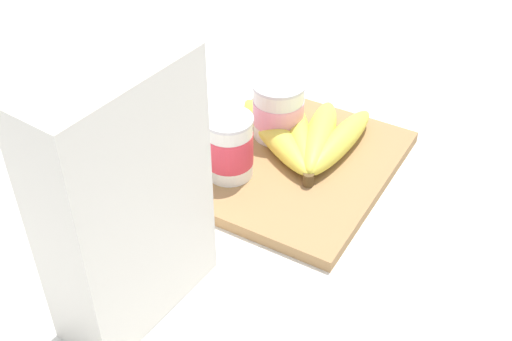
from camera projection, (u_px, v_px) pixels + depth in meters
name	position (u px, v px, depth m)	size (l,w,h in m)	color
ground_plane	(293.00, 169.00, 0.88)	(2.40, 2.40, 0.00)	silver
cutting_board	(293.00, 165.00, 0.88)	(0.29, 0.25, 0.02)	#A37A4C
cereal_box	(125.00, 201.00, 0.62)	(0.17, 0.07, 0.28)	white
yogurt_cup_front	(229.00, 147.00, 0.83)	(0.06, 0.06, 0.09)	white
yogurt_cup_back	(278.00, 110.00, 0.90)	(0.07, 0.07, 0.08)	white
banana_bunch	(307.00, 136.00, 0.89)	(0.18, 0.19, 0.04)	#E1D64A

